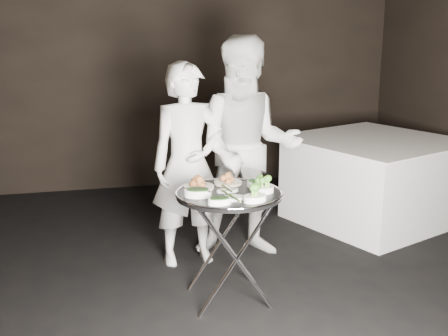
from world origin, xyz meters
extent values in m
cube|color=black|center=(0.00, 0.00, -0.03)|extent=(6.00, 7.00, 0.05)
cube|color=black|center=(0.00, 3.52, 1.50)|extent=(6.00, 0.05, 3.00)
cylinder|color=silver|center=(0.12, 0.09, 0.39)|extent=(0.54, 0.02, 0.79)
cylinder|color=silver|center=(0.12, 0.09, 0.39)|extent=(0.54, 0.02, 0.79)
cylinder|color=silver|center=(0.12, 0.50, 0.39)|extent=(0.54, 0.02, 0.79)
cylinder|color=silver|center=(0.12, 0.50, 0.39)|extent=(0.54, 0.02, 0.79)
cylinder|color=silver|center=(-0.11, 0.29, 0.76)|extent=(0.02, 0.46, 0.02)
cylinder|color=silver|center=(0.35, 0.29, 0.76)|extent=(0.02, 0.46, 0.02)
cylinder|color=black|center=(0.12, 0.29, 0.79)|extent=(0.74, 0.74, 0.03)
torus|color=silver|center=(0.12, 0.29, 0.81)|extent=(0.75, 0.75, 0.02)
cylinder|color=beige|center=(-0.07, 0.45, 0.82)|extent=(0.22, 0.22, 0.02)
cylinder|color=beige|center=(0.17, 0.52, 0.82)|extent=(0.21, 0.21, 0.02)
cylinder|color=white|center=(0.34, 0.41, 0.83)|extent=(0.11, 0.11, 0.04)
cylinder|color=silver|center=(-0.06, 0.45, 0.86)|extent=(0.09, 0.16, 0.01)
cylinder|color=silver|center=(0.17, 0.50, 0.86)|extent=(0.09, 0.16, 0.01)
cylinder|color=silver|center=(0.35, 0.42, 0.86)|extent=(0.03, 0.18, 0.01)
cylinder|color=silver|center=(-0.10, 0.24, 0.86)|extent=(0.14, 0.13, 0.01)
cylinder|color=silver|center=(0.34, 0.24, 0.86)|extent=(0.14, 0.13, 0.01)
cylinder|color=silver|center=(0.12, 0.30, 0.86)|extent=(0.04, 0.18, 0.01)
imported|color=silver|center=(-0.04, 1.06, 0.84)|extent=(0.65, 0.47, 1.67)
imported|color=silver|center=(0.48, 1.10, 0.94)|extent=(1.05, 0.90, 1.87)
cube|color=white|center=(1.95, 1.63, 0.42)|extent=(1.33, 1.33, 0.83)
cube|color=white|center=(1.95, 1.63, 0.84)|extent=(1.50, 1.50, 0.02)
camera|label=1|loc=(-0.80, -3.34, 1.92)|focal=45.00mm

